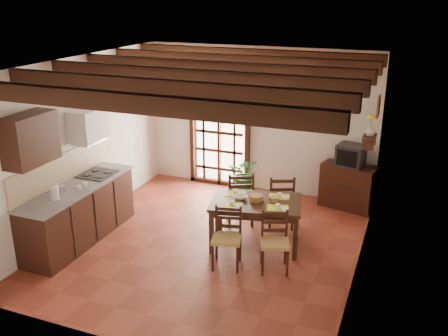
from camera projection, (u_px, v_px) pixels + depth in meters
The scene contains 25 objects.
ground_plane at pixel (209, 244), 7.84m from camera, with size 5.00×5.00×0.00m, color maroon.
room_shell at pixel (208, 133), 7.23m from camera, with size 4.52×5.02×2.81m.
ceiling_beams at pixel (207, 72), 6.93m from camera, with size 4.50×4.34×0.20m.
french_door at pixel (219, 129), 9.86m from camera, with size 1.26×0.11×2.32m.
kitchen_counter at pixel (79, 212), 7.83m from camera, with size 0.64×2.25×1.38m.
upper_cabinet at pixel (30, 139), 6.79m from camera, with size 0.35×0.80×0.70m, color black.
range_hood at pixel (88, 126), 7.92m from camera, with size 0.38×0.60×0.54m.
counter_items at pixel (80, 182), 7.75m from camera, with size 0.50×1.43×0.25m.
dining_table at pixel (256, 207), 7.62m from camera, with size 1.52×1.15×0.74m.
chair_near_left at pixel (227, 248), 7.15m from camera, with size 0.49×0.47×0.88m.
chair_near_right at pixel (274, 252), 7.05m from camera, with size 0.50×0.49×0.86m.
chair_far_left at pixel (240, 207), 8.43m from camera, with size 0.59×0.58×0.96m.
chair_far_right at pixel (280, 210), 8.33m from camera, with size 0.56×0.55×0.94m.
table_setting at pixel (256, 200), 7.58m from camera, with size 0.99×0.66×0.09m.
table_bowl at pixel (241, 197), 7.66m from camera, with size 0.22×0.22×0.05m, color white.
sideboard at pixel (348, 186), 9.04m from camera, with size 0.95×0.43×0.81m, color black.
crt_tv at pixel (351, 155), 8.83m from camera, with size 0.53×0.50×0.39m.
fuse_box at pixel (339, 109), 8.91m from camera, with size 0.25×0.03×0.32m, color white.
plant_pot at pixel (245, 194), 9.45m from camera, with size 0.33×0.33×0.20m, color maroon.
potted_plant at pixel (246, 172), 9.29m from camera, with size 1.60×1.37×1.79m, color #144C19.
wall_shelf at pixel (369, 139), 8.00m from camera, with size 0.20×0.42×0.20m.
shelf_vase at pixel (370, 131), 7.95m from camera, with size 0.15×0.15×0.15m, color #B2BFB2.
shelf_flowers at pixel (372, 118), 7.88m from camera, with size 0.14×0.14×0.36m.
framed_picture at pixel (378, 106), 7.79m from camera, with size 0.03×0.32×0.32m.
pendant_lamp at pixel (260, 114), 7.22m from camera, with size 0.36×0.36×0.84m.
Camera 1 is at (2.77, -6.40, 3.79)m, focal length 40.00 mm.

